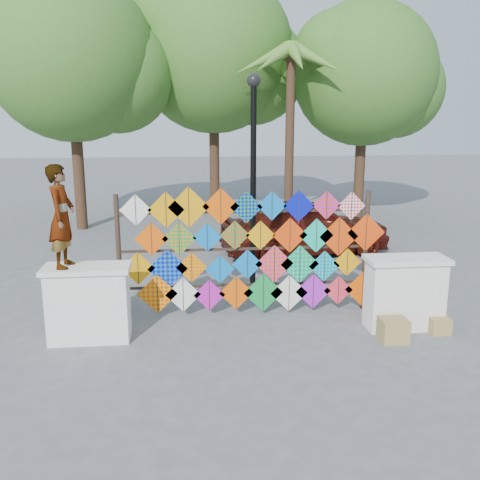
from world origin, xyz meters
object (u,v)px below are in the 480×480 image
(kite_rack, at_px, (251,252))
(vendor_woman, at_px, (62,216))
(lamppost, at_px, (253,165))
(sedan, at_px, (305,226))

(kite_rack, relative_size, vendor_woman, 3.01)
(kite_rack, distance_m, lamppost, 1.98)
(kite_rack, xyz_separation_m, sedan, (1.99, 4.29, -0.43))
(kite_rack, bearing_deg, lamppost, 80.95)
(kite_rack, distance_m, vendor_woman, 3.38)
(lamppost, bearing_deg, kite_rack, -99.05)
(vendor_woman, bearing_deg, kite_rack, -67.98)
(vendor_woman, height_order, sedan, vendor_woman)
(sedan, xyz_separation_m, lamppost, (-1.78, -3.01, 1.92))
(kite_rack, relative_size, lamppost, 1.11)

